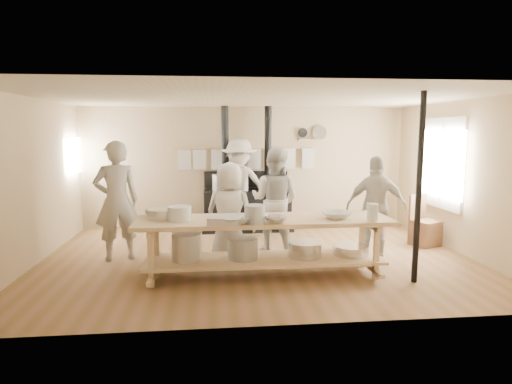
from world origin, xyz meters
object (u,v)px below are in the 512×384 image
Objects in this scene: cook_left at (275,200)px; roasting_pan at (225,221)px; cook_right at (376,206)px; stove at (247,205)px; cook_by_window at (239,186)px; cook_far_left at (117,201)px; prep_table at (263,241)px; cook_center at (229,214)px; chair at (424,230)px.

cook_left reaches higher than roasting_pan.
cook_left reaches higher than cook_right.
stove is 1.55× the size of cook_right.
cook_far_left is at bearing -136.91° from cook_by_window.
cook_by_window is at bearing -43.03° from cook_left.
cook_by_window is 3.20m from roasting_pan.
cook_center reaches higher than prep_table.
cook_center is 2.48m from cook_right.
cook_right is at bearing 23.86° from prep_table.
cook_by_window is (-0.16, -0.17, 0.44)m from stove.
stove is at bearing 80.64° from roasting_pan.
cook_right is 1.38m from chair.
cook_center is 3.73m from chair.
cook_by_window is 2.09× the size of chair.
cook_left is at bearing 61.13° from roasting_pan.
roasting_pan is (-0.09, -0.97, 0.09)m from cook_center.
stove is 2.82× the size of chair.
cook_far_left reaches higher than roasting_pan.
cook_right is 2.83m from roasting_pan.
chair is at bearing 24.13° from prep_table.
cook_far_left is at bearing -138.90° from stove.
cook_far_left reaches higher than cook_center.
cook_left is 0.93× the size of cook_by_window.
cook_by_window is (0.30, 2.21, 0.16)m from cook_center.
cook_by_window is (-2.17, 1.96, 0.13)m from cook_right.
roasting_pan is at bearing 37.52° from cook_right.
stove is at bearing 128.81° from chair.
cook_left is at bearing -69.09° from cook_by_window.
chair is (1.15, 0.52, -0.56)m from cook_right.
roasting_pan reaches higher than chair.
stove is 1.62× the size of cook_center.
cook_center is at bearing -95.28° from cook_by_window.
chair is at bearing -21.08° from cook_by_window.
cook_right is at bearing -154.56° from cook_center.
cook_right is at bearing -39.78° from cook_by_window.
cook_far_left is 1.20× the size of cook_center.
cook_center is 3.84× the size of roasting_pan.
cook_right is (1.65, -0.42, -0.06)m from cook_left.
cook_far_left reaches higher than cook_right.
cook_far_left reaches higher than cook_by_window.
roasting_pan is at bearing -94.59° from cook_by_window.
chair is (3.15, -1.61, -0.25)m from stove.
cook_right is 1.82× the size of chair.
prep_table is 2.24× the size of cook_center.
roasting_pan is at bearing 89.59° from cook_left.
roasting_pan is (-0.55, -3.35, 0.38)m from stove.
cook_right is at bearing 25.47° from roasting_pan.
cook_right is (2.01, 0.89, 0.32)m from prep_table.
roasting_pan is (-2.56, -1.22, 0.06)m from cook_right.
cook_by_window reaches higher than prep_table.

